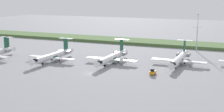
{
  "coord_description": "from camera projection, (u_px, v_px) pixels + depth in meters",
  "views": [
    {
      "loc": [
        51.74,
        -98.54,
        28.69
      ],
      "look_at": [
        0.0,
        20.4,
        3.0
      ],
      "focal_mm": 49.25,
      "sensor_mm": 36.0,
      "label": 1
    }
  ],
  "objects": [
    {
      "name": "ground_plane",
      "position": [
        120.0,
        59.0,
        141.45
      ],
      "size": [
        500.0,
        500.0,
        0.0
      ],
      "primitive_type": "plane",
      "color": "gray"
    },
    {
      "name": "grass_berm",
      "position": [
        151.0,
        42.0,
        185.16
      ],
      "size": [
        320.0,
        20.0,
        1.67
      ],
      "primitive_type": "cube",
      "color": "#4C6B38",
      "rests_on": "ground"
    },
    {
      "name": "regional_jet_second",
      "position": [
        53.0,
        56.0,
        135.61
      ],
      "size": [
        22.81,
        31.0,
        9.0
      ],
      "color": "white",
      "rests_on": "ground"
    },
    {
      "name": "regional_jet_third",
      "position": [
        113.0,
        57.0,
        132.24
      ],
      "size": [
        22.81,
        31.0,
        9.0
      ],
      "color": "white",
      "rests_on": "ground"
    },
    {
      "name": "regional_jet_fourth",
      "position": [
        180.0,
        59.0,
        129.24
      ],
      "size": [
        22.81,
        31.0,
        9.0
      ],
      "color": "white",
      "rests_on": "ground"
    },
    {
      "name": "antenna_mast",
      "position": [
        197.0,
        36.0,
        158.25
      ],
      "size": [
        4.4,
        0.5,
        19.34
      ],
      "color": "#B2B2B7",
      "rests_on": "ground"
    },
    {
      "name": "baggage_tug",
      "position": [
        153.0,
        72.0,
        112.74
      ],
      "size": [
        1.72,
        3.2,
        2.3
      ],
      "color": "orange",
      "rests_on": "ground"
    }
  ]
}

